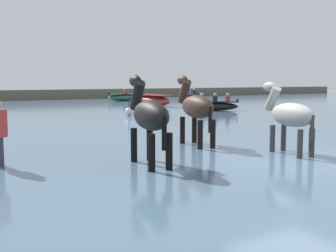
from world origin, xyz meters
name	(u,v)px	position (x,y,z in m)	size (l,w,h in m)	color
ground_plane	(301,172)	(0.00, 0.00, 0.00)	(120.00, 120.00, 0.00)	#84755B
water_surface	(115,124)	(0.00, 10.00, 0.15)	(90.00, 90.00, 0.29)	slate
horse_lead_black	(149,118)	(-3.16, 1.13, 1.25)	(0.70, 1.95, 2.11)	black
horse_trailing_dark_bay	(196,109)	(-0.89, 2.76, 1.26)	(0.72, 1.97, 2.13)	#382319
horse_flank_grey	(290,117)	(0.24, 0.59, 1.16)	(0.64, 1.80, 1.95)	gray
boat_mid_channel	(215,106)	(7.29, 12.63, 0.57)	(2.66, 2.16, 1.00)	black
boat_far_offshore	(124,97)	(7.82, 25.82, 0.59)	(2.95, 1.20, 1.06)	#337556
boat_distant_west	(192,98)	(11.06, 20.39, 0.62)	(2.18, 3.24, 1.12)	black
boat_near_port	(152,100)	(6.26, 18.05, 0.67)	(1.35, 3.83, 0.76)	#BC382D
channel_buoy	(129,111)	(1.67, 12.10, 0.49)	(0.38, 0.38, 0.88)	silver
far_shoreline	(12,97)	(0.00, 32.03, 0.59)	(80.00, 2.40, 1.17)	#605B4C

